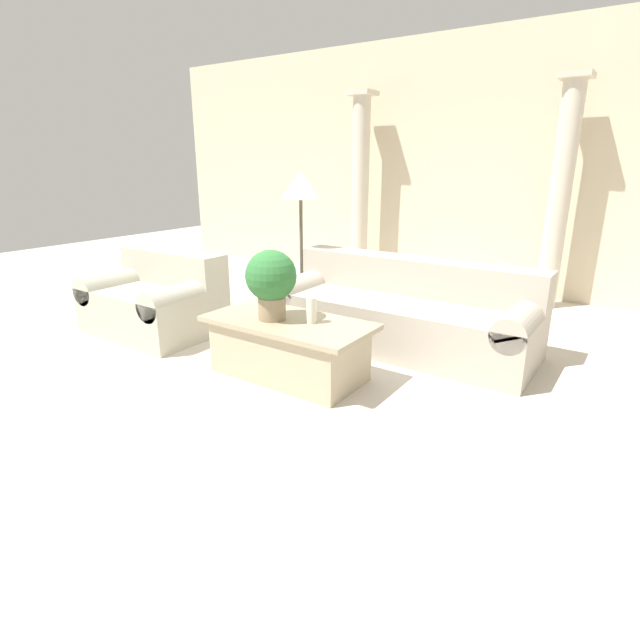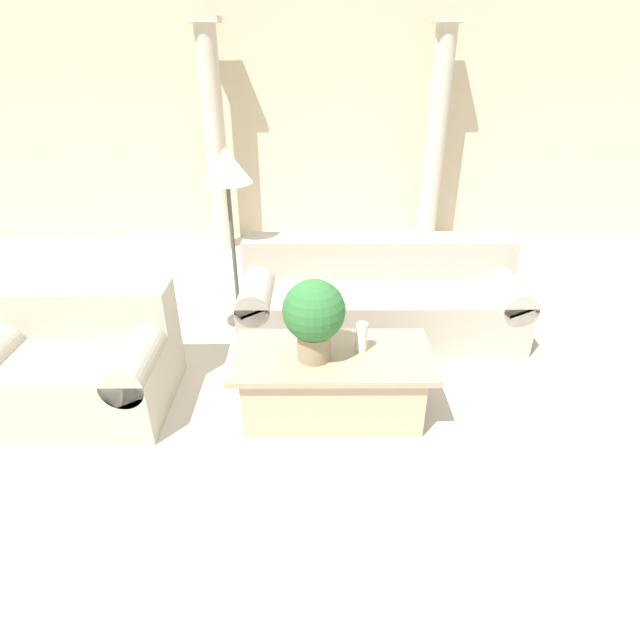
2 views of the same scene
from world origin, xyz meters
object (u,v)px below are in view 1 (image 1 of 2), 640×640
coffee_table (289,347)px  floor_lamp (301,192)px  loveseat (157,299)px  potted_plant (271,280)px  sofa_long (403,312)px

coffee_table → floor_lamp: size_ratio=0.86×
loveseat → coffee_table: 1.80m
loveseat → potted_plant: bearing=-6.5°
sofa_long → coffee_table: size_ratio=1.79×
sofa_long → floor_lamp: bearing=173.1°
loveseat → floor_lamp: size_ratio=0.81×
floor_lamp → potted_plant: bearing=-62.4°
coffee_table → potted_plant: bearing=-158.0°
potted_plant → loveseat: bearing=173.5°
coffee_table → potted_plant: 0.57m
loveseat → potted_plant: potted_plant is taller
loveseat → coffee_table: bearing=-4.4°
loveseat → floor_lamp: 1.83m
loveseat → potted_plant: 1.74m
loveseat → sofa_long: bearing=24.4°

